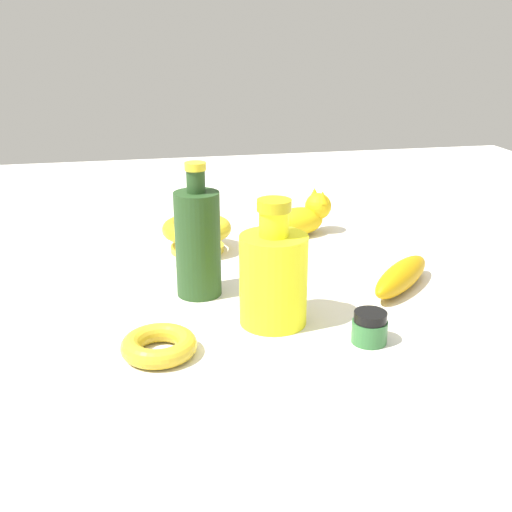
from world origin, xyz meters
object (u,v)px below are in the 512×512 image
object	(u,v)px
bangle	(159,345)
banana	(401,276)
bowl	(197,232)
bottle_tall	(198,242)
nail_polish_jar	(370,327)
bottle_short	(275,275)
cat_figurine	(303,217)

from	to	relation	value
bangle	banana	xyz separation A→B (m)	(-0.36, -0.12, 0.01)
bowl	banana	xyz separation A→B (m)	(-0.28, 0.23, -0.01)
bowl	bottle_tall	bearing A→B (deg)	84.45
bowl	bangle	size ratio (longest dim) A/B	1.32
bottle_tall	bowl	size ratio (longest dim) A/B	1.62
nail_polish_jar	bowl	bearing A→B (deg)	-65.53
bottle_short	bowl	size ratio (longest dim) A/B	1.40
bottle_tall	banana	distance (m)	0.30
cat_figurine	nail_polish_jar	bearing A→B (deg)	85.58
bottle_tall	bangle	size ratio (longest dim) A/B	2.14
cat_figurine	bangle	distance (m)	0.49
bottle_short	cat_figurine	size ratio (longest dim) A/B	1.18
cat_figurine	banana	size ratio (longest dim) A/B	0.85
bangle	banana	bearing A→B (deg)	-160.94
nail_polish_jar	cat_figurine	bearing A→B (deg)	-94.42
bottle_short	nail_polish_jar	xyz separation A→B (m)	(-0.10, 0.08, -0.05)
bottle_short	banana	size ratio (longest dim) A/B	1.01
bottle_short	cat_figurine	world-z (taller)	bottle_short
bangle	bottle_tall	bearing A→B (deg)	-112.00
bowl	cat_figurine	world-z (taller)	cat_figurine
bowl	bangle	xyz separation A→B (m)	(0.09, 0.35, -0.02)
bottle_short	bottle_tall	xyz separation A→B (m)	(0.09, -0.11, 0.01)
banana	nail_polish_jar	bearing A→B (deg)	-170.11
nail_polish_jar	bottle_tall	bearing A→B (deg)	-45.14
cat_figurine	nail_polish_jar	size ratio (longest dim) A/B	3.20
cat_figurine	nail_polish_jar	xyz separation A→B (m)	(0.03, 0.42, -0.01)
nail_polish_jar	banana	distance (m)	0.18
bowl	bangle	bearing A→B (deg)	76.32
bottle_short	bottle_tall	distance (m)	0.14
banana	bangle	bearing A→B (deg)	155.11
nail_polish_jar	banana	size ratio (longest dim) A/B	0.27
bottle_short	bottle_tall	size ratio (longest dim) A/B	0.86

